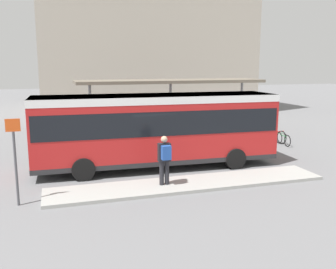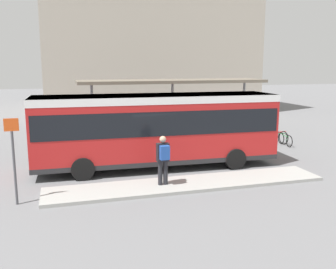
{
  "view_description": "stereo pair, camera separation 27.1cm",
  "coord_description": "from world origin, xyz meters",
  "px_view_note": "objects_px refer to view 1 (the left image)",
  "views": [
    {
      "loc": [
        -4.25,
        -15.37,
        4.42
      ],
      "look_at": [
        0.52,
        0.0,
        1.43
      ],
      "focal_mm": 40.0,
      "sensor_mm": 36.0,
      "label": 1
    },
    {
      "loc": [
        -3.99,
        -15.44,
        4.42
      ],
      "look_at": [
        0.52,
        0.0,
        1.43
      ],
      "focal_mm": 40.0,
      "sensor_mm": 36.0,
      "label": 2
    }
  ],
  "objects_px": {
    "city_bus": "(157,125)",
    "potted_planter_near_shelter": "(114,137)",
    "pedestrian_waiting": "(165,157)",
    "platform_sign": "(15,158)",
    "bicycle_red": "(275,136)",
    "potted_planter_far_side": "(238,131)",
    "bicycle_green": "(283,139)"
  },
  "relations": [
    {
      "from": "pedestrian_waiting",
      "to": "potted_planter_far_side",
      "type": "height_order",
      "value": "pedestrian_waiting"
    },
    {
      "from": "city_bus",
      "to": "bicycle_red",
      "type": "distance_m",
      "value": 8.74
    },
    {
      "from": "city_bus",
      "to": "potted_planter_near_shelter",
      "type": "xyz_separation_m",
      "value": [
        -1.24,
        4.02,
        -1.19
      ]
    },
    {
      "from": "pedestrian_waiting",
      "to": "bicycle_red",
      "type": "distance_m",
      "value": 10.45
    },
    {
      "from": "city_bus",
      "to": "pedestrian_waiting",
      "type": "distance_m",
      "value": 2.98
    },
    {
      "from": "potted_planter_near_shelter",
      "to": "platform_sign",
      "type": "bearing_deg",
      "value": -120.68
    },
    {
      "from": "pedestrian_waiting",
      "to": "city_bus",
      "type": "bearing_deg",
      "value": -11.81
    },
    {
      "from": "bicycle_green",
      "to": "bicycle_red",
      "type": "xyz_separation_m",
      "value": [
        0.02,
        0.8,
        0.05
      ]
    },
    {
      "from": "bicycle_red",
      "to": "platform_sign",
      "type": "distance_m",
      "value": 14.91
    },
    {
      "from": "pedestrian_waiting",
      "to": "potted_planter_near_shelter",
      "type": "relative_size",
      "value": 1.39
    },
    {
      "from": "bicycle_red",
      "to": "platform_sign",
      "type": "height_order",
      "value": "platform_sign"
    },
    {
      "from": "bicycle_red",
      "to": "potted_planter_near_shelter",
      "type": "xyz_separation_m",
      "value": [
        -9.26,
        0.87,
        0.27
      ]
    },
    {
      "from": "pedestrian_waiting",
      "to": "bicycle_red",
      "type": "height_order",
      "value": "pedestrian_waiting"
    },
    {
      "from": "bicycle_red",
      "to": "potted_planter_far_side",
      "type": "height_order",
      "value": "potted_planter_far_side"
    },
    {
      "from": "pedestrian_waiting",
      "to": "bicycle_red",
      "type": "relative_size",
      "value": 1.01
    },
    {
      "from": "city_bus",
      "to": "platform_sign",
      "type": "distance_m",
      "value": 6.29
    },
    {
      "from": "potted_planter_far_side",
      "to": "bicycle_red",
      "type": "bearing_deg",
      "value": -16.94
    },
    {
      "from": "pedestrian_waiting",
      "to": "potted_planter_near_shelter",
      "type": "height_order",
      "value": "pedestrian_waiting"
    },
    {
      "from": "bicycle_green",
      "to": "potted_planter_far_side",
      "type": "height_order",
      "value": "potted_planter_far_side"
    },
    {
      "from": "platform_sign",
      "to": "bicycle_green",
      "type": "bearing_deg",
      "value": 22.02
    },
    {
      "from": "city_bus",
      "to": "bicycle_green",
      "type": "distance_m",
      "value": 8.47
    },
    {
      "from": "city_bus",
      "to": "potted_planter_near_shelter",
      "type": "bearing_deg",
      "value": 109.18
    },
    {
      "from": "city_bus",
      "to": "potted_planter_near_shelter",
      "type": "height_order",
      "value": "city_bus"
    },
    {
      "from": "bicycle_red",
      "to": "potted_planter_near_shelter",
      "type": "relative_size",
      "value": 1.37
    },
    {
      "from": "bicycle_green",
      "to": "platform_sign",
      "type": "bearing_deg",
      "value": 115.66
    },
    {
      "from": "bicycle_green",
      "to": "potted_planter_far_side",
      "type": "xyz_separation_m",
      "value": [
        -2.07,
        1.44,
        0.33
      ]
    },
    {
      "from": "potted_planter_near_shelter",
      "to": "bicycle_red",
      "type": "bearing_deg",
      "value": -5.37
    },
    {
      "from": "bicycle_red",
      "to": "potted_planter_far_side",
      "type": "relative_size",
      "value": 1.36
    },
    {
      "from": "city_bus",
      "to": "bicycle_red",
      "type": "xyz_separation_m",
      "value": [
        8.02,
        3.15,
        -1.47
      ]
    },
    {
      "from": "city_bus",
      "to": "potted_planter_far_side",
      "type": "height_order",
      "value": "city_bus"
    },
    {
      "from": "bicycle_green",
      "to": "potted_planter_near_shelter",
      "type": "distance_m",
      "value": 9.4
    },
    {
      "from": "city_bus",
      "to": "potted_planter_far_side",
      "type": "distance_m",
      "value": 7.13
    }
  ]
}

